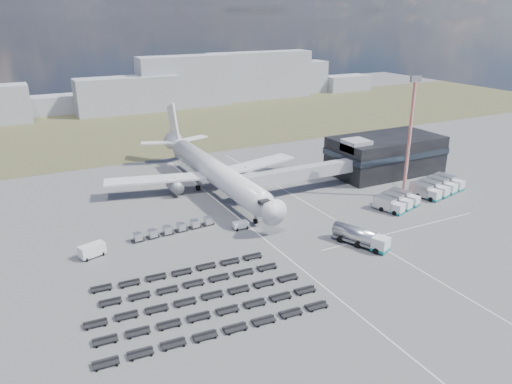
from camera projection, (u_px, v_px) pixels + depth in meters
name	position (u px, v px, depth m)	size (l,w,h in m)	color
ground	(277.00, 240.00, 97.69)	(420.00, 420.00, 0.00)	#565659
grass_strip	(133.00, 129.00, 189.39)	(420.00, 90.00, 0.01)	#46462A
lane_markings	(310.00, 225.00, 104.42)	(47.12, 110.00, 0.01)	silver
terminal	(385.00, 154.00, 136.55)	(30.40, 16.40, 11.00)	black
jet_bridge	(292.00, 175.00, 119.87)	(30.30, 3.80, 7.05)	#939399
airliner	(212.00, 170.00, 122.86)	(51.59, 64.53, 17.62)	silver
skyline	(105.00, 91.00, 217.40)	(294.97, 27.10, 23.14)	#9698A3
fuel_tanker	(361.00, 237.00, 94.62)	(6.85, 11.36, 3.60)	silver
pushback_tug	(241.00, 225.00, 102.38)	(3.23, 1.82, 1.46)	silver
utility_van	(92.00, 251.00, 90.47)	(4.62, 2.09, 2.44)	silver
catering_truck	(246.00, 176.00, 130.11)	(3.68, 6.69, 2.90)	silver
service_trucks_near	(397.00, 201.00, 113.21)	(10.93, 9.46, 2.81)	silver
service_trucks_far	(437.00, 186.00, 122.22)	(14.85, 10.35, 3.00)	silver
uld_row	(174.00, 229.00, 100.26)	(17.64, 2.74, 1.60)	black
baggage_dollies	(200.00, 299.00, 76.82)	(35.97, 21.94, 0.80)	black
floodlight_mast	(409.00, 139.00, 115.37)	(2.70, 2.21, 28.58)	red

